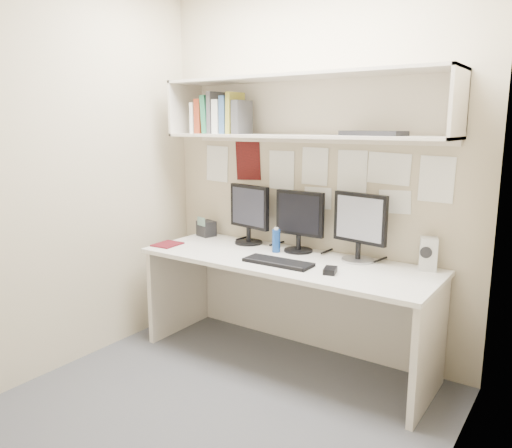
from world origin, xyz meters
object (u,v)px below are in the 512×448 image
Objects in this scene: desk at (285,310)px; desk_phone at (206,228)px; monitor_left at (249,212)px; monitor_center at (299,218)px; keyboard at (278,262)px; maroon_notebook at (167,244)px; monitor_right at (360,224)px; speaker at (428,254)px.

desk_phone is at bearing 165.47° from desk.
monitor_center is at bearing 11.30° from monitor_left.
monitor_center reaches higher than desk.
monitor_left is at bearing -178.99° from monitor_center.
maroon_notebook is (-0.95, -0.03, -0.01)m from keyboard.
monitor_center is 0.96× the size of monitor_right.
desk_phone is at bearing -179.55° from monitor_center.
maroon_notebook is at bearing 175.72° from speaker.
speaker is 1.83m from maroon_notebook.
desk_phone is (-0.88, 0.23, 0.43)m from desk.
desk is at bearing -14.57° from monitor_left.
monitor_right is 0.46m from speaker.
keyboard is at bearing -80.91° from monitor_center.
desk is at bearing -82.57° from monitor_center.
monitor_left is 1.03× the size of monitor_center.
maroon_notebook is at bearing -178.92° from keyboard.
monitor_left is 0.87m from monitor_right.
monitor_right is 2.20× the size of speaker.
speaker is (0.88, 0.04, -0.13)m from monitor_center.
monitor_left is at bearing 15.57° from desk_phone.
maroon_notebook is (-1.77, -0.44, -0.10)m from speaker.
desk is 4.56× the size of monitor_left.
monitor_right reaches higher than desk_phone.
desk_phone reaches higher than keyboard.
monitor_right is at bearing 1.00° from monitor_center.
keyboard reaches higher than maroon_notebook.
speaker reaches higher than keyboard.
desk_phone is at bearing -170.18° from monitor_right.
desk is 0.40m from keyboard.
speaker is at bearing 17.89° from desk_phone.
monitor_center reaches higher than keyboard.
monitor_right reaches higher than maroon_notebook.
monitor_right reaches higher than monitor_left.
monitor_left is 0.97× the size of keyboard.
monitor_right is (0.42, 0.22, 0.61)m from desk.
desk_phone is at bearing 80.50° from maroon_notebook.
keyboard is at bearing -171.94° from speaker.
speaker is (0.83, 0.41, 0.09)m from keyboard.
desk is 9.97× the size of maroon_notebook.
desk_phone reaches higher than desk.
speaker is at bearing 16.07° from monitor_right.
keyboard is at bearing -1.83° from maroon_notebook.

